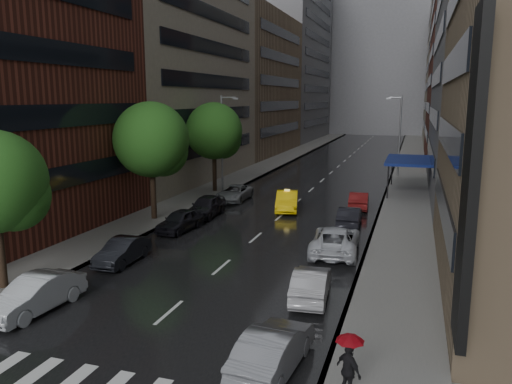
% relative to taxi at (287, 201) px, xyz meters
% --- Properties ---
extents(ground, '(220.00, 220.00, 0.00)m').
position_rel_taxi_xyz_m(ground, '(0.02, -24.32, -0.79)').
color(ground, gray).
rests_on(ground, ground).
extents(road, '(14.00, 140.00, 0.01)m').
position_rel_taxi_xyz_m(road, '(0.02, 25.68, -0.78)').
color(road, black).
rests_on(road, ground).
extents(sidewalk_left, '(4.00, 140.00, 0.15)m').
position_rel_taxi_xyz_m(sidewalk_left, '(-8.98, 25.68, -0.71)').
color(sidewalk_left, gray).
rests_on(sidewalk_left, ground).
extents(sidewalk_right, '(4.00, 140.00, 0.15)m').
position_rel_taxi_xyz_m(sidewalk_right, '(9.02, 25.68, -0.71)').
color(sidewalk_right, gray).
rests_on(sidewalk_right, ground).
extents(buildings_left, '(8.00, 108.00, 38.00)m').
position_rel_taxi_xyz_m(buildings_left, '(-14.98, 34.47, 15.20)').
color(buildings_left, maroon).
rests_on(buildings_left, ground).
extents(buildings_right, '(8.05, 109.10, 36.00)m').
position_rel_taxi_xyz_m(buildings_right, '(15.02, 32.38, 14.24)').
color(buildings_right, '#937A5B').
rests_on(buildings_right, ground).
extents(building_far, '(40.00, 14.00, 32.00)m').
position_rel_taxi_xyz_m(building_far, '(0.02, 93.68, 15.21)').
color(building_far, slate).
rests_on(building_far, ground).
extents(tree_mid, '(5.44, 5.44, 8.68)m').
position_rel_taxi_xyz_m(tree_mid, '(-8.58, -6.08, 5.15)').
color(tree_mid, '#382619').
rests_on(tree_mid, ground).
extents(tree_far, '(5.35, 5.35, 8.53)m').
position_rel_taxi_xyz_m(tree_far, '(-8.58, 5.69, 5.05)').
color(tree_far, '#382619').
rests_on(tree_far, ground).
extents(taxi, '(2.62, 5.03, 1.58)m').
position_rel_taxi_xyz_m(taxi, '(0.00, 0.00, 0.00)').
color(taxi, yellow).
rests_on(taxi, ground).
extents(parked_cars_left, '(2.23, 29.14, 1.61)m').
position_rel_taxi_xyz_m(parked_cars_left, '(-5.38, -8.11, -0.06)').
color(parked_cars_left, '#B0B5BA').
rests_on(parked_cars_left, ground).
extents(parked_cars_right, '(2.99, 30.29, 1.58)m').
position_rel_taxi_xyz_m(parked_cars_right, '(5.42, -10.67, -0.04)').
color(parked_cars_right, slate).
rests_on(parked_cars_right, ground).
extents(ped_red_umbrella, '(1.01, 0.96, 2.01)m').
position_rel_taxi_xyz_m(ped_red_umbrella, '(8.02, -24.34, 0.54)').
color(ped_red_umbrella, black).
rests_on(ped_red_umbrella, sidewalk_right).
extents(street_lamp_left, '(1.74, 0.22, 9.00)m').
position_rel_taxi_xyz_m(street_lamp_left, '(-7.70, 5.68, 4.10)').
color(street_lamp_left, gray).
rests_on(street_lamp_left, sidewalk_left).
extents(street_lamp_right, '(1.74, 0.22, 9.00)m').
position_rel_taxi_xyz_m(street_lamp_right, '(7.74, 20.68, 4.10)').
color(street_lamp_right, gray).
rests_on(street_lamp_right, sidewalk_right).
extents(awning, '(4.00, 8.00, 3.12)m').
position_rel_taxi_xyz_m(awning, '(9.00, 10.68, 2.35)').
color(awning, navy).
rests_on(awning, sidewalk_right).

